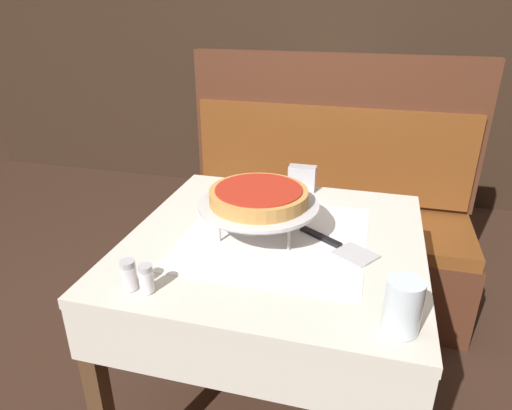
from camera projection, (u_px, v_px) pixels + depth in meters
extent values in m
cube|color=beige|center=(275.00, 242.00, 1.37)|extent=(0.87, 0.87, 0.03)
cube|color=white|center=(275.00, 237.00, 1.37)|extent=(0.54, 0.54, 0.00)
cube|color=beige|center=(274.00, 268.00, 1.41)|extent=(0.86, 0.86, 0.16)
cube|color=#4C331E|center=(101.00, 407.00, 1.27)|extent=(0.05, 0.05, 0.71)
cube|color=#4C331E|center=(204.00, 261.00, 1.97)|extent=(0.05, 0.05, 0.71)
cube|color=#4C331E|center=(395.00, 289.00, 1.78)|extent=(0.05, 0.05, 0.71)
cube|color=#1E6B33|center=(328.00, 113.00, 2.87)|extent=(0.69, 0.69, 0.03)
cube|color=white|center=(329.00, 111.00, 2.87)|extent=(0.42, 0.42, 0.00)
cube|color=#1E6B33|center=(327.00, 126.00, 2.91)|extent=(0.68, 0.68, 0.14)
cube|color=#4C331E|center=(269.00, 181.00, 2.83)|extent=(0.05, 0.05, 0.71)
cube|color=#4C331E|center=(370.00, 190.00, 2.68)|extent=(0.05, 0.05, 0.71)
cube|color=#4C331E|center=(288.00, 151.00, 3.37)|extent=(0.05, 0.05, 0.71)
cube|color=#4C331E|center=(374.00, 158.00, 3.22)|extent=(0.05, 0.05, 0.71)
cube|color=#4C2819|center=(319.00, 261.00, 2.27)|extent=(1.38, 0.51, 0.39)
cube|color=brown|center=(322.00, 221.00, 2.18)|extent=(1.35, 0.50, 0.06)
cube|color=#4C2819|center=(332.00, 130.00, 2.21)|extent=(1.38, 0.06, 0.71)
cube|color=brown|center=(330.00, 154.00, 2.22)|extent=(1.32, 0.02, 0.46)
cube|color=black|center=(347.00, 28.00, 3.07)|extent=(6.00, 0.04, 2.40)
cylinder|color=#ADADB2|center=(268.00, 206.00, 1.46)|extent=(0.01, 0.01, 0.09)
cylinder|color=#ADADB2|center=(219.00, 227.00, 1.32)|extent=(0.01, 0.01, 0.09)
cylinder|color=#ADADB2|center=(289.00, 236.00, 1.28)|extent=(0.01, 0.01, 0.09)
cylinder|color=#ADADB2|center=(259.00, 209.00, 1.33)|extent=(0.24, 0.24, 0.01)
cylinder|color=silver|center=(259.00, 207.00, 1.33)|extent=(0.34, 0.34, 0.01)
cylinder|color=silver|center=(259.00, 204.00, 1.33)|extent=(0.35, 0.35, 0.01)
cylinder|color=#C68E47|center=(259.00, 196.00, 1.32)|extent=(0.29, 0.29, 0.04)
cylinder|color=#B22819|center=(259.00, 190.00, 1.31)|extent=(0.25, 0.25, 0.01)
cube|color=#BCBCC1|center=(355.00, 254.00, 1.27)|extent=(0.14, 0.14, 0.00)
cube|color=black|center=(320.00, 237.00, 1.35)|extent=(0.14, 0.10, 0.01)
cylinder|color=silver|center=(403.00, 306.00, 0.96)|extent=(0.08, 0.08, 0.12)
cylinder|color=silver|center=(129.00, 278.00, 1.11)|extent=(0.04, 0.04, 0.06)
cylinder|color=#B7B7BC|center=(127.00, 264.00, 1.10)|extent=(0.04, 0.04, 0.02)
cylinder|color=silver|center=(147.00, 281.00, 1.10)|extent=(0.04, 0.04, 0.06)
cylinder|color=#B7B7BC|center=(145.00, 268.00, 1.09)|extent=(0.03, 0.03, 0.02)
cube|color=#B2B2B7|center=(302.00, 178.00, 1.69)|extent=(0.10, 0.05, 0.09)
cube|color=black|center=(315.00, 109.00, 2.84)|extent=(0.11, 0.11, 0.03)
cylinder|color=black|center=(316.00, 94.00, 2.80)|extent=(0.01, 0.01, 0.15)
cylinder|color=gold|center=(317.00, 96.00, 2.84)|extent=(0.04, 0.04, 0.12)
cylinder|color=white|center=(311.00, 97.00, 2.80)|extent=(0.04, 0.04, 0.12)
cylinder|color=#99194C|center=(320.00, 98.00, 2.79)|extent=(0.04, 0.04, 0.12)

